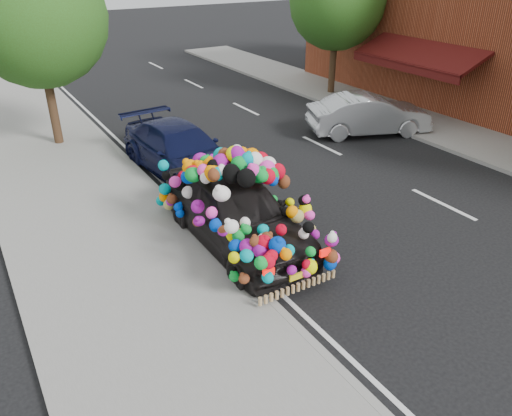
# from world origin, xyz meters

# --- Properties ---
(ground) EXTENTS (100.00, 100.00, 0.00)m
(ground) POSITION_xyz_m (0.00, 0.00, 0.00)
(ground) COLOR black
(ground) RESTS_ON ground
(sidewalk) EXTENTS (4.00, 60.00, 0.12)m
(sidewalk) POSITION_xyz_m (-4.30, 0.00, 0.06)
(sidewalk) COLOR gray
(sidewalk) RESTS_ON ground
(kerb) EXTENTS (0.15, 60.00, 0.13)m
(kerb) POSITION_xyz_m (-2.35, 0.00, 0.07)
(kerb) COLOR gray
(kerb) RESTS_ON ground
(footpath_far) EXTENTS (3.00, 40.00, 0.12)m
(footpath_far) POSITION_xyz_m (8.20, 3.00, 0.06)
(footpath_far) COLOR gray
(footpath_far) RESTS_ON ground
(lane_markings) EXTENTS (6.00, 50.00, 0.01)m
(lane_markings) POSITION_xyz_m (3.60, 0.00, 0.01)
(lane_markings) COLOR silver
(lane_markings) RESTS_ON ground
(tree_near_sidewalk) EXTENTS (4.20, 4.20, 6.13)m
(tree_near_sidewalk) POSITION_xyz_m (-3.80, 9.50, 4.02)
(tree_near_sidewalk) COLOR #332114
(tree_near_sidewalk) RESTS_ON ground
(tree_far_b) EXTENTS (4.00, 4.00, 5.90)m
(tree_far_b) POSITION_xyz_m (8.00, 10.00, 3.89)
(tree_far_b) COLOR #332114
(tree_far_b) RESTS_ON ground
(plush_art_car) EXTENTS (2.20, 4.73, 2.19)m
(plush_art_car) POSITION_xyz_m (-1.80, 1.09, 1.12)
(plush_art_car) COLOR black
(plush_art_car) RESTS_ON ground
(navy_sedan) EXTENTS (2.33, 4.90, 1.38)m
(navy_sedan) POSITION_xyz_m (-1.26, 5.33, 0.69)
(navy_sedan) COLOR black
(navy_sedan) RESTS_ON ground
(silver_hatchback) EXTENTS (4.43, 2.89, 1.38)m
(silver_hatchback) POSITION_xyz_m (5.72, 5.14, 0.69)
(silver_hatchback) COLOR #ADAFB4
(silver_hatchback) RESTS_ON ground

